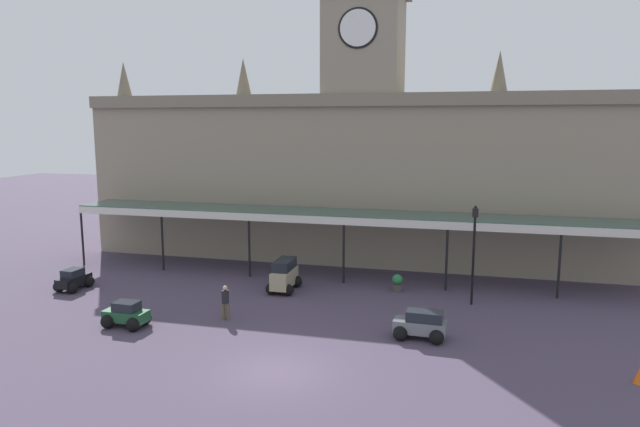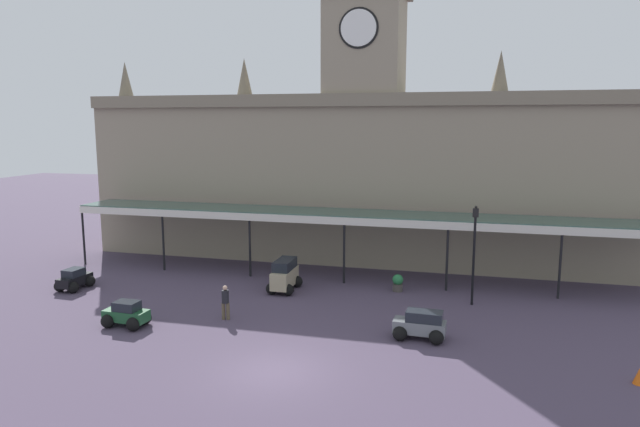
# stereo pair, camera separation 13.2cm
# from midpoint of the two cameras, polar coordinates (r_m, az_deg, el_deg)

# --- Properties ---
(ground_plane) EXTENTS (140.00, 140.00, 0.00)m
(ground_plane) POSITION_cam_midpoint_polar(r_m,az_deg,el_deg) (22.36, -4.68, -15.52)
(ground_plane) COLOR #4A3E53
(station_building) EXTENTS (37.75, 5.56, 18.38)m
(station_building) POSITION_cam_midpoint_polar(r_m,az_deg,el_deg) (38.40, 4.26, 4.64)
(station_building) COLOR gray
(station_building) RESTS_ON ground
(entrance_canopy) EXTENTS (35.33, 3.26, 3.99)m
(entrance_canopy) POSITION_cam_midpoint_polar(r_m,az_deg,el_deg) (33.93, 2.75, -0.16)
(entrance_canopy) COLOR #38564C
(entrance_canopy) RESTS_ON ground
(car_black_sedan) EXTENTS (1.58, 2.09, 1.19)m
(car_black_sedan) POSITION_cam_midpoint_polar(r_m,az_deg,el_deg) (35.05, -23.60, -6.21)
(car_black_sedan) COLOR black
(car_black_sedan) RESTS_ON ground
(car_grey_estate) EXTENTS (2.29, 1.61, 1.27)m
(car_grey_estate) POSITION_cam_midpoint_polar(r_m,az_deg,el_deg) (25.47, 9.94, -11.10)
(car_grey_estate) COLOR slate
(car_grey_estate) RESTS_ON ground
(car_green_sedan) EXTENTS (2.08, 1.57, 1.19)m
(car_green_sedan) POSITION_cam_midpoint_polar(r_m,az_deg,el_deg) (28.02, -19.03, -9.71)
(car_green_sedan) COLOR #1E512D
(car_green_sedan) RESTS_ON ground
(car_beige_van) EXTENTS (1.60, 2.40, 1.77)m
(car_beige_van) POSITION_cam_midpoint_polar(r_m,az_deg,el_deg) (31.92, -3.73, -6.34)
(car_beige_van) COLOR tan
(car_beige_van) RESTS_ON ground
(pedestrian_beside_cars) EXTENTS (0.39, 0.34, 1.67)m
(pedestrian_beside_cars) POSITION_cam_midpoint_polar(r_m,az_deg,el_deg) (27.68, -9.62, -8.68)
(pedestrian_beside_cars) COLOR brown
(pedestrian_beside_cars) RESTS_ON ground
(victorian_lamppost) EXTENTS (0.30, 0.30, 5.18)m
(victorian_lamppost) POSITION_cam_midpoint_polar(r_m,az_deg,el_deg) (29.91, 15.09, -2.98)
(victorian_lamppost) COLOR black
(victorian_lamppost) RESTS_ON ground
(traffic_cone) EXTENTS (0.40, 0.40, 0.61)m
(traffic_cone) POSITION_cam_midpoint_polar(r_m,az_deg,el_deg) (24.14, 29.28, -14.00)
(traffic_cone) COLOR orange
(traffic_cone) RESTS_ON ground
(planter_by_canopy) EXTENTS (0.60, 0.60, 0.96)m
(planter_by_canopy) POSITION_cam_midpoint_polar(r_m,az_deg,el_deg) (32.14, 7.66, -6.89)
(planter_by_canopy) COLOR #47423D
(planter_by_canopy) RESTS_ON ground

